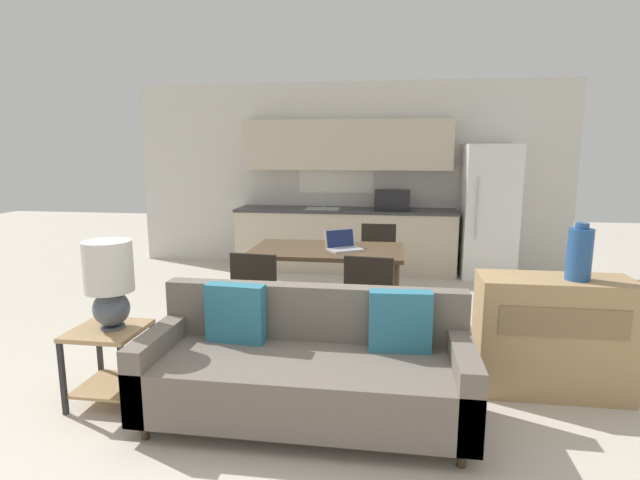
# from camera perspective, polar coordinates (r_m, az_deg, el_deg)

# --- Properties ---
(ground_plane) EXTENTS (20.00, 20.00, 0.00)m
(ground_plane) POSITION_cam_1_polar(r_m,az_deg,el_deg) (3.35, -4.87, -20.99)
(ground_plane) COLOR beige
(wall_back) EXTENTS (6.40, 0.07, 2.70)m
(wall_back) POSITION_cam_1_polar(r_m,az_deg,el_deg) (7.45, 3.18, 7.35)
(wall_back) COLOR silver
(wall_back) RESTS_ON ground_plane
(kitchen_counter) EXTENTS (3.14, 0.65, 2.15)m
(kitchen_counter) POSITION_cam_1_polar(r_m,az_deg,el_deg) (7.20, 3.04, 3.16)
(kitchen_counter) COLOR beige
(kitchen_counter) RESTS_ON ground_plane
(refrigerator) EXTENTS (0.69, 0.75, 1.81)m
(refrigerator) POSITION_cam_1_polar(r_m,az_deg,el_deg) (7.17, 18.68, 3.10)
(refrigerator) COLOR white
(refrigerator) RESTS_ON ground_plane
(dining_table) EXTENTS (1.49, 0.89, 0.77)m
(dining_table) POSITION_cam_1_polar(r_m,az_deg,el_deg) (4.97, 0.82, -1.73)
(dining_table) COLOR brown
(dining_table) RESTS_ON ground_plane
(couch) EXTENTS (2.07, 0.80, 0.85)m
(couch) POSITION_cam_1_polar(r_m,az_deg,el_deg) (3.34, -1.41, -14.40)
(couch) COLOR #3D2D1E
(couch) RESTS_ON ground_plane
(side_table) EXTENTS (0.47, 0.47, 0.54)m
(side_table) POSITION_cam_1_polar(r_m,az_deg,el_deg) (3.81, -22.94, -11.76)
(side_table) COLOR tan
(side_table) RESTS_ON ground_plane
(table_lamp) EXTENTS (0.32, 0.32, 0.61)m
(table_lamp) POSITION_cam_1_polar(r_m,az_deg,el_deg) (3.64, -22.96, -4.12)
(table_lamp) COLOR #4C515B
(table_lamp) RESTS_ON side_table
(credenza) EXTENTS (1.05, 0.43, 0.85)m
(credenza) POSITION_cam_1_polar(r_m,az_deg,el_deg) (4.00, 24.98, -9.85)
(credenza) COLOR tan
(credenza) RESTS_ON ground_plane
(vase) EXTENTS (0.16, 0.16, 0.40)m
(vase) POSITION_cam_1_polar(r_m,az_deg,el_deg) (3.85, 27.53, -1.39)
(vase) COLOR #234C84
(vase) RESTS_ON credenza
(dining_chair_near_right) EXTENTS (0.46, 0.46, 0.89)m
(dining_chair_near_right) POSITION_cam_1_polar(r_m,az_deg,el_deg) (4.22, 5.77, -6.85)
(dining_chair_near_right) COLOR black
(dining_chair_near_right) RESTS_ON ground_plane
(dining_chair_far_right) EXTENTS (0.42, 0.42, 0.89)m
(dining_chair_far_right) POSITION_cam_1_polar(r_m,az_deg,el_deg) (5.75, 6.61, -2.24)
(dining_chair_far_right) COLOR black
(dining_chair_far_right) RESTS_ON ground_plane
(dining_chair_near_left) EXTENTS (0.46, 0.46, 0.89)m
(dining_chair_near_left) POSITION_cam_1_polar(r_m,az_deg,el_deg) (4.35, -6.98, -6.38)
(dining_chair_near_left) COLOR black
(dining_chair_near_left) RESTS_ON ground_plane
(laptop) EXTENTS (0.41, 0.39, 0.20)m
(laptop) POSITION_cam_1_polar(r_m,az_deg,el_deg) (4.90, 2.63, -0.53)
(laptop) COLOR #B7BABC
(laptop) RESTS_ON dining_table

